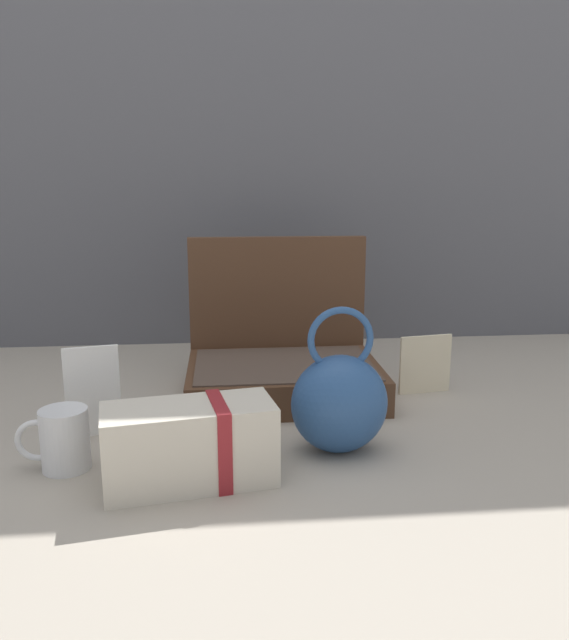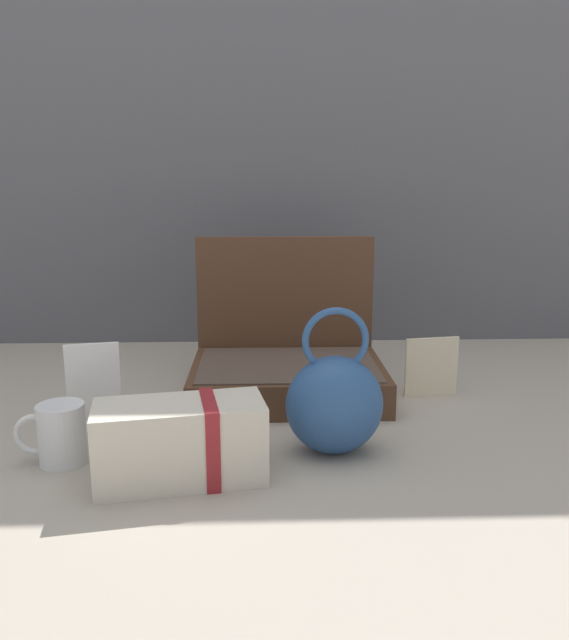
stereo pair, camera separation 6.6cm
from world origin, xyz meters
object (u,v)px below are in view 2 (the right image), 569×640
(teal_pouch_handbag, at_px, (334,402))
(poster_card_right, at_px, (94,388))
(open_suitcase, at_px, (287,359))
(cream_toiletry_bag, at_px, (183,442))
(info_card_left, at_px, (431,367))
(coffee_mug, at_px, (60,434))

(teal_pouch_handbag, bearing_deg, poster_card_right, 165.78)
(open_suitcase, height_order, poster_card_right, open_suitcase)
(cream_toiletry_bag, relative_size, info_card_left, 2.14)
(open_suitcase, xyz_separation_m, teal_pouch_handbag, (0.06, -0.31, 0.02))
(cream_toiletry_bag, relative_size, poster_card_right, 1.63)
(info_card_left, bearing_deg, open_suitcase, 162.86)
(teal_pouch_handbag, relative_size, info_card_left, 1.98)
(coffee_mug, bearing_deg, info_card_left, 23.90)
(coffee_mug, relative_size, poster_card_right, 0.70)
(teal_pouch_handbag, relative_size, coffee_mug, 2.17)
(open_suitcase, distance_m, coffee_mug, 0.49)
(cream_toiletry_bag, bearing_deg, open_suitcase, 67.00)
(open_suitcase, xyz_separation_m, info_card_left, (0.29, -0.04, -0.01))
(open_suitcase, xyz_separation_m, poster_card_right, (-0.34, -0.20, 0.01))
(info_card_left, bearing_deg, coffee_mug, -165.27)
(open_suitcase, bearing_deg, info_card_left, -7.96)
(open_suitcase, height_order, teal_pouch_handbag, open_suitcase)
(teal_pouch_handbag, relative_size, cream_toiletry_bag, 0.93)
(open_suitcase, distance_m, teal_pouch_handbag, 0.31)
(teal_pouch_handbag, height_order, info_card_left, teal_pouch_handbag)
(cream_toiletry_bag, distance_m, info_card_left, 0.58)
(open_suitcase, height_order, info_card_left, open_suitcase)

